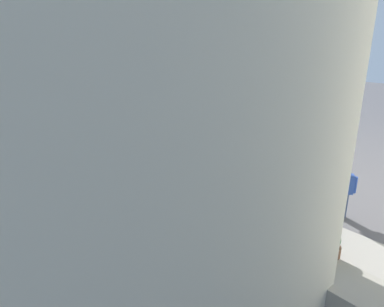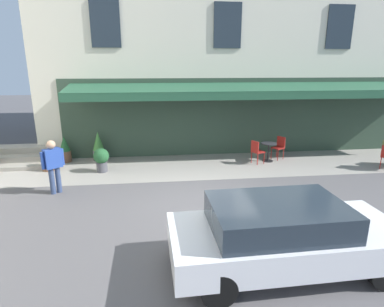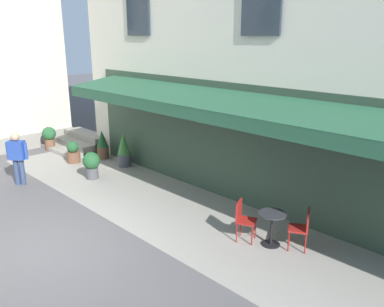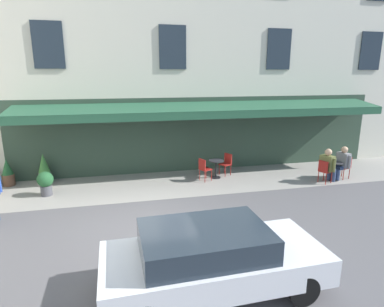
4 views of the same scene
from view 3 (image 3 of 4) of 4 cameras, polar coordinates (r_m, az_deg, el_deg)
ground_plane at (r=9.17m, az=-20.46°, el=-13.01°), size 70.00×70.00×0.00m
sidewalk_cafe_terrace at (r=8.81m, az=10.62°, el=-13.42°), size 20.50×3.20×0.01m
back_alley_steps at (r=16.52m, az=-15.66°, el=1.52°), size 2.40×1.75×0.60m
cafe_table_near_entrance at (r=8.81m, az=11.35°, el=-9.89°), size 0.60×0.60×0.75m
cafe_chair_red_by_window at (r=8.89m, az=7.31°, el=-9.01°), size 0.53×0.53×0.91m
cafe_chair_red_facing_street at (r=8.76m, az=15.54°, el=-9.93°), size 0.54×0.54×0.91m
walking_pedestrian_in_blue at (r=12.96m, az=-23.73°, el=-0.15°), size 0.55×0.50×1.62m
potted_plant_entrance_right at (r=12.90m, az=-14.17°, el=-1.42°), size 0.55×0.55×0.87m
potted_plant_under_sign at (r=13.89m, az=-9.73°, el=0.49°), size 0.47×0.47×1.17m
potted_plant_by_steps at (r=14.92m, az=-12.69°, el=1.21°), size 0.43×0.43×1.05m
potted_plant_mid_terrace at (r=16.65m, az=-19.76°, el=2.25°), size 0.52×0.52×0.92m
potted_plant_entrance_left at (r=14.77m, az=-16.64°, el=0.12°), size 0.48×0.48×0.77m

